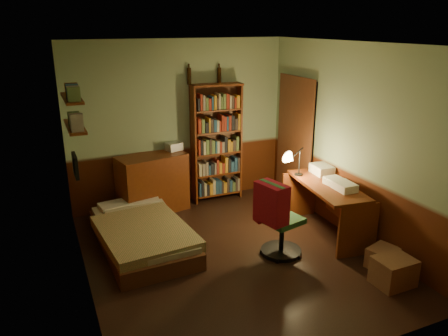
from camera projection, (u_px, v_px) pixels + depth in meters
name	position (u px, v px, depth m)	size (l,w,h in m)	color
floor	(232.00, 256.00, 5.56)	(3.50, 4.00, 0.02)	black
ceiling	(233.00, 43.00, 4.73)	(3.50, 4.00, 0.02)	silver
wall_back	(180.00, 124.00, 6.89)	(3.50, 0.02, 2.60)	#8AA37E
wall_left	(77.00, 178.00, 4.48)	(0.02, 4.00, 2.60)	#8AA37E
wall_right	(352.00, 143.00, 5.81)	(0.02, 4.00, 2.60)	#8AA37E
wall_front	(340.00, 228.00, 3.39)	(3.50, 0.02, 2.60)	#8AA37E
doorway	(296.00, 142.00, 7.02)	(0.06, 0.90, 2.00)	black
door_trim	(294.00, 142.00, 7.01)	(0.02, 0.98, 2.08)	#4B2716
bed	(141.00, 226.00, 5.73)	(1.00, 1.88, 0.56)	olive
dresser	(153.00, 184.00, 6.74)	(1.03, 0.51, 0.91)	#5A260F
mini_stereo	(174.00, 146.00, 6.84)	(0.23, 0.18, 0.13)	#B2B2B7
bookshelf	(217.00, 143.00, 7.08)	(0.82, 0.26, 1.92)	#5A260F
bottle_left	(189.00, 76.00, 6.67)	(0.07, 0.07, 0.25)	black
bottle_right	(219.00, 75.00, 6.86)	(0.06, 0.06, 0.24)	black
desk	(325.00, 209.00, 6.02)	(0.57, 1.38, 0.74)	#5A260F
paper_stack	(322.00, 169.00, 6.29)	(0.24, 0.33, 0.13)	silver
desk_lamp	(300.00, 157.00, 6.17)	(0.16, 0.16, 0.54)	black
office_chair	(282.00, 221.00, 5.47)	(0.45, 0.40, 0.90)	#2A5D2E
red_jacket	(286.00, 163.00, 5.47)	(0.23, 0.42, 0.49)	#A31223
wall_shelf_lower	(75.00, 126.00, 5.38)	(0.20, 0.90, 0.03)	#5A260F
wall_shelf_upper	(72.00, 98.00, 5.27)	(0.20, 0.90, 0.03)	#5A260F
framed_picture	(75.00, 166.00, 5.03)	(0.04, 0.32, 0.26)	black
cardboard_box_a	(394.00, 272.00, 4.90)	(0.43, 0.34, 0.32)	brown
cardboard_box_b	(383.00, 258.00, 5.26)	(0.35, 0.29, 0.25)	brown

